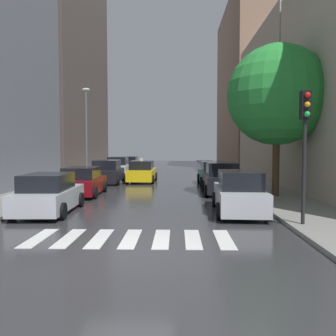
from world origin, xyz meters
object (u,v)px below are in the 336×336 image
at_px(parked_car_left_third, 107,172).
at_px(parked_car_right_second, 222,179).
at_px(lamp_post_left, 86,127).
at_px(parked_car_right_nearest, 239,193).
at_px(parked_car_left_fifth, 130,164).
at_px(traffic_light_right_corner, 305,128).
at_px(parked_car_right_third, 213,174).
at_px(street_tree_right, 277,95).
at_px(taxi_midroad, 142,172).
at_px(parked_car_left_second, 83,182).
at_px(parked_car_left_fourth, 118,167).
at_px(parked_car_left_nearest, 49,194).

xyz_separation_m(parked_car_left_third, parked_car_right_second, (7.67, -5.76, 0.03)).
bearing_deg(lamp_post_left, parked_car_right_nearest, -53.18).
xyz_separation_m(parked_car_left_fifth, traffic_light_right_corner, (9.31, -27.07, 2.51)).
height_order(parked_car_left_fifth, parked_car_right_nearest, parked_car_right_nearest).
bearing_deg(parked_car_right_third, parked_car_left_fifth, 29.72).
bearing_deg(street_tree_right, parked_car_right_third, 110.17).
xyz_separation_m(parked_car_left_fifth, street_tree_right, (10.30, -20.13, 4.53)).
distance_m(parked_car_left_fifth, parked_car_right_nearest, 25.51).
height_order(parked_car_right_second, taxi_midroad, taxi_midroad).
distance_m(parked_car_left_second, traffic_light_right_corner, 12.38).
height_order(parked_car_left_third, taxi_midroad, taxi_midroad).
xyz_separation_m(parked_car_left_fourth, traffic_light_right_corner, (9.45, -20.38, 2.46)).
height_order(parked_car_left_second, parked_car_left_fifth, parked_car_left_fifth).
distance_m(taxi_midroad, lamp_post_left, 5.40).
distance_m(parked_car_left_nearest, street_tree_right, 12.07).
xyz_separation_m(parked_car_left_third, parked_car_left_fifth, (-0.06, 12.67, -0.02)).
distance_m(parked_car_left_fourth, parked_car_right_nearest, 19.30).
xyz_separation_m(parked_car_left_fourth, lamp_post_left, (-1.55, -5.10, 3.32)).
bearing_deg(parked_car_right_second, lamp_post_left, 55.87).
height_order(parked_car_left_fifth, parked_car_right_second, parked_car_right_second).
bearing_deg(parked_car_left_second, traffic_light_right_corner, -131.05).
bearing_deg(lamp_post_left, parked_car_left_second, -77.37).
relative_size(parked_car_right_nearest, lamp_post_left, 0.67).
relative_size(parked_car_right_nearest, parked_car_right_third, 1.07).
distance_m(parked_car_left_third, street_tree_right, 13.45).
height_order(parked_car_left_second, parked_car_left_fourth, parked_car_left_fourth).
height_order(parked_car_left_second, parked_car_right_third, parked_car_right_third).
bearing_deg(parked_car_right_second, parked_car_right_nearest, -179.10).
bearing_deg(parked_car_left_second, taxi_midroad, -19.49).
bearing_deg(parked_car_left_fourth, parked_car_right_second, -147.21).
height_order(parked_car_left_nearest, parked_car_right_second, parked_car_right_second).
height_order(parked_car_left_second, parked_car_right_nearest, parked_car_right_nearest).
bearing_deg(parked_car_left_fifth, taxi_midroad, -168.57).
relative_size(parked_car_left_nearest, parked_car_left_fifth, 0.92).
xyz_separation_m(parked_car_right_third, taxi_midroad, (-5.25, 1.55, -0.01)).
distance_m(parked_car_right_second, street_tree_right, 5.44).
height_order(parked_car_left_second, lamp_post_left, lamp_post_left).
relative_size(parked_car_left_nearest, traffic_light_right_corner, 1.02).
relative_size(street_tree_right, traffic_light_right_corner, 1.80).
bearing_deg(parked_car_left_third, parked_car_left_fifth, -1.04).
relative_size(parked_car_left_second, street_tree_right, 0.55).
bearing_deg(parked_car_right_second, parked_car_left_nearest, 129.70).
xyz_separation_m(parked_car_right_third, lamp_post_left, (-9.45, 1.45, 3.38)).
xyz_separation_m(parked_car_left_fifth, parked_car_right_third, (7.77, -13.23, -0.00)).
relative_size(parked_car_left_third, parked_car_left_fifth, 0.95).
distance_m(parked_car_right_third, lamp_post_left, 10.14).
bearing_deg(parked_car_left_second, street_tree_right, -95.82).
height_order(parked_car_left_fifth, lamp_post_left, lamp_post_left).
distance_m(parked_car_right_second, parked_car_right_third, 5.20).
height_order(parked_car_right_third, taxi_midroad, taxi_midroad).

